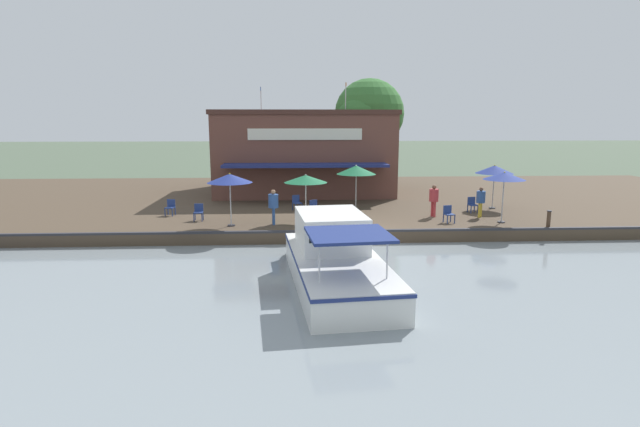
{
  "coord_description": "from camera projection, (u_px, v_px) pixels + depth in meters",
  "views": [
    {
      "loc": [
        21.94,
        -2.73,
        5.65
      ],
      "look_at": [
        -1.0,
        -1.54,
        1.3
      ],
      "focal_mm": 28.0,
      "sensor_mm": 36.0,
      "label": 1
    }
  ],
  "objects": [
    {
      "name": "patio_umbrella_by_entrance",
      "position": [
        230.0,
        178.0,
        23.55
      ],
      "size": [
        2.14,
        2.14,
        2.55
      ],
      "color": "#B7B7B7",
      "rests_on": "quay_deck"
    },
    {
      "name": "waterfront_restaurant",
      "position": [
        304.0,
        151.0,
        35.31
      ],
      "size": [
        10.54,
        12.02,
        7.58
      ],
      "color": "brown",
      "rests_on": "quay_deck"
    },
    {
      "name": "patio_umbrella_near_quay_edge",
      "position": [
        356.0,
        170.0,
        27.87
      ],
      "size": [
        2.2,
        2.2,
        2.55
      ],
      "color": "#B7B7B7",
      "rests_on": "quay_deck"
    },
    {
      "name": "tree_upstream_bank",
      "position": [
        367.0,
        116.0,
        36.84
      ],
      "size": [
        5.41,
        5.15,
        8.03
      ],
      "color": "brown",
      "rests_on": "quay_deck"
    },
    {
      "name": "quay_deck",
      "position": [
        335.0,
        200.0,
        33.46
      ],
      "size": [
        22.0,
        56.0,
        0.6
      ],
      "primitive_type": "cube",
      "color": "#4C3D2D",
      "rests_on": "ground"
    },
    {
      "name": "cafe_chair_back_row_seat",
      "position": [
        449.0,
        213.0,
        24.67
      ],
      "size": [
        0.52,
        0.52,
        0.85
      ],
      "color": "navy",
      "rests_on": "quay_deck"
    },
    {
      "name": "patio_umbrella_back_row",
      "position": [
        504.0,
        176.0,
        24.34
      ],
      "size": [
        2.02,
        2.02,
        2.55
      ],
      "color": "#B7B7B7",
      "rests_on": "quay_deck"
    },
    {
      "name": "mooring_post",
      "position": [
        549.0,
        219.0,
        23.34
      ],
      "size": [
        0.22,
        0.22,
        0.86
      ],
      "color": "#473323",
      "rests_on": "quay_deck"
    },
    {
      "name": "cafe_chair_mid_patio",
      "position": [
        314.0,
        207.0,
        26.36
      ],
      "size": [
        0.58,
        0.58,
        0.85
      ],
      "color": "navy",
      "rests_on": "quay_deck"
    },
    {
      "name": "ground_plane",
      "position": [
        355.0,
        245.0,
        22.72
      ],
      "size": [
        220.0,
        220.0,
        0.0
      ],
      "primitive_type": "plane",
      "color": "#4C5B47"
    },
    {
      "name": "person_near_entrance",
      "position": [
        273.0,
        203.0,
        24.1
      ],
      "size": [
        0.49,
        0.49,
        1.72
      ],
      "color": "#2D5193",
      "rests_on": "quay_deck"
    },
    {
      "name": "cafe_chair_under_first_umbrella",
      "position": [
        170.0,
        207.0,
        26.54
      ],
      "size": [
        0.5,
        0.5,
        0.85
      ],
      "color": "navy",
      "rests_on": "quay_deck"
    },
    {
      "name": "patio_umbrella_mid_patio_left",
      "position": [
        306.0,
        179.0,
        24.48
      ],
      "size": [
        2.12,
        2.12,
        2.4
      ],
      "color": "#B7B7B7",
      "rests_on": "quay_deck"
    },
    {
      "name": "quay_edge_fender",
      "position": [
        355.0,
        231.0,
        22.7
      ],
      "size": [
        0.2,
        50.4,
        0.1
      ],
      "primitive_type": "cube",
      "color": "#2D2D33",
      "rests_on": "quay_deck"
    },
    {
      "name": "person_at_quay_edge",
      "position": [
        481.0,
        199.0,
        25.93
      ],
      "size": [
        0.45,
        0.45,
        1.59
      ],
      "color": "gold",
      "rests_on": "quay_deck"
    },
    {
      "name": "person_mid_patio",
      "position": [
        434.0,
        197.0,
        26.06
      ],
      "size": [
        0.48,
        0.48,
        1.69
      ],
      "color": "#B23338",
      "rests_on": "quay_deck"
    },
    {
      "name": "cafe_chair_far_corner_seat",
      "position": [
        472.0,
        204.0,
        27.36
      ],
      "size": [
        0.49,
        0.49,
        0.85
      ],
      "color": "navy",
      "rests_on": "quay_deck"
    },
    {
      "name": "cafe_chair_beside_entrance",
      "position": [
        297.0,
        202.0,
        28.02
      ],
      "size": [
        0.58,
        0.58,
        0.85
      ],
      "color": "navy",
      "rests_on": "quay_deck"
    },
    {
      "name": "motorboat_mid_row",
      "position": [
        332.0,
        255.0,
        17.75
      ],
      "size": [
        9.25,
        3.67,
        2.28
      ],
      "color": "white",
      "rests_on": "river_water"
    },
    {
      "name": "patio_umbrella_far_corner",
      "position": [
        495.0,
        170.0,
        28.29
      ],
      "size": [
        2.11,
        2.11,
        2.52
      ],
      "color": "#B7B7B7",
      "rests_on": "quay_deck"
    },
    {
      "name": "cafe_chair_facing_river",
      "position": [
        199.0,
        211.0,
        25.18
      ],
      "size": [
        0.45,
        0.45,
        0.85
      ],
      "color": "navy",
      "rests_on": "quay_deck"
    }
  ]
}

